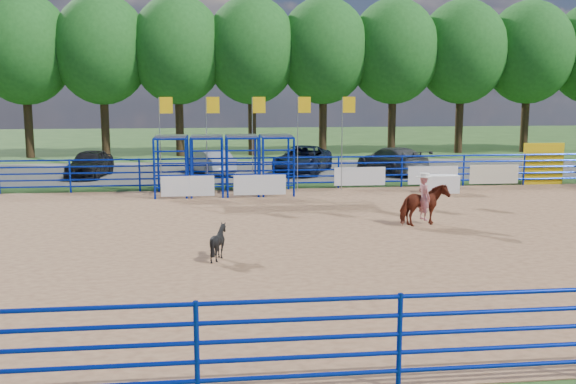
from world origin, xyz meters
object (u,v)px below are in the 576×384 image
object	(u,v)px
calf	(219,242)
car_c	(303,160)
horse_and_rider	(424,200)
car_a	(90,163)
car_b	(210,162)
car_d	(392,160)
announcer_table	(442,184)

from	to	relation	value
calf	car_c	world-z (taller)	car_c
horse_and_rider	car_a	xyz separation A→B (m)	(-13.33, 13.94, -0.15)
car_b	car_d	bearing A→B (deg)	152.73
car_c	car_a	bearing A→B (deg)	-156.94
car_c	announcer_table	bearing A→B (deg)	-34.50
announcer_table	car_b	size ratio (longest dim) A/B	0.36
horse_and_rider	car_d	distance (m)	13.85
horse_and_rider	car_b	distance (m)	16.04
horse_and_rider	car_c	size ratio (longest dim) A/B	0.47
horse_and_rider	calf	size ratio (longest dim) A/B	2.69
car_c	calf	bearing A→B (deg)	-83.58
announcer_table	car_c	xyz separation A→B (m)	(-5.14, 7.56, 0.34)
car_b	car_c	size ratio (longest dim) A/B	0.75
car_a	car_b	xyz separation A→B (m)	(6.24, 0.45, -0.06)
calf	car_b	world-z (taller)	car_b
car_b	car_c	xyz separation A→B (m)	(5.02, -0.11, 0.08)
car_b	car_a	bearing A→B (deg)	-18.43
car_d	car_b	bearing A→B (deg)	-22.98
car_b	car_d	xyz separation A→B (m)	(9.83, -0.82, 0.06)
car_c	car_b	bearing A→B (deg)	-159.89
car_b	car_d	distance (m)	9.86
calf	car_a	world-z (taller)	car_a
announcer_table	calf	bearing A→B (deg)	-133.88
car_a	horse_and_rider	bearing A→B (deg)	-39.40
announcer_table	calf	xyz separation A→B (m)	(-9.88, -10.28, 0.08)
calf	car_d	size ratio (longest dim) A/B	0.19
car_b	car_c	bearing A→B (deg)	156.26
announcer_table	calf	world-z (taller)	calf
car_a	car_d	xyz separation A→B (m)	(16.07, -0.37, 0.00)
announcer_table	calf	size ratio (longest dim) A/B	1.56
announcer_table	horse_and_rider	bearing A→B (deg)	-114.52
horse_and_rider	car_b	size ratio (longest dim) A/B	0.63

